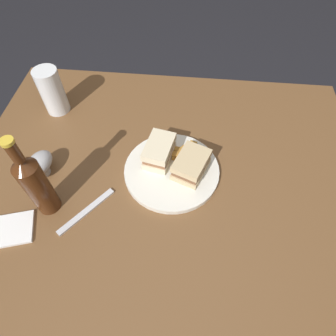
{
  "coord_description": "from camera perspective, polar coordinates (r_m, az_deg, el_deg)",
  "views": [
    {
      "loc": [
        0.06,
        -0.47,
        1.42
      ],
      "look_at": [
        0.01,
        0.01,
        0.75
      ],
      "focal_mm": 30.9,
      "sensor_mm": 36.0,
      "label": 1
    }
  ],
  "objects": [
    {
      "name": "ground_plane",
      "position": [
        1.49,
        -0.43,
        -17.33
      ],
      "size": [
        6.0,
        6.0,
        0.0
      ],
      "primitive_type": "plane",
      "color": "black"
    },
    {
      "name": "dining_table",
      "position": [
        1.16,
        -0.54,
        -11.64
      ],
      "size": [
        1.17,
        0.94,
        0.72
      ],
      "primitive_type": "cube",
      "color": "brown",
      "rests_on": "ground"
    },
    {
      "name": "plate",
      "position": [
        0.84,
        0.73,
        -0.54
      ],
      "size": [
        0.28,
        0.28,
        0.02
      ],
      "primitive_type": "cylinder",
      "color": "silver",
      "rests_on": "dining_table"
    },
    {
      "name": "sandwich_half_left",
      "position": [
        0.81,
        4.6,
        0.65
      ],
      "size": [
        0.11,
        0.13,
        0.06
      ],
      "color": "#CCB284",
      "rests_on": "plate"
    },
    {
      "name": "sandwich_half_right",
      "position": [
        0.84,
        -1.75,
        3.32
      ],
      "size": [
        0.09,
        0.12,
        0.06
      ],
      "color": "beige",
      "rests_on": "plate"
    },
    {
      "name": "potato_wedge_front",
      "position": [
        0.87,
        2.57,
        3.19
      ],
      "size": [
        0.04,
        0.05,
        0.02
      ],
      "primitive_type": "cube",
      "rotation": [
        0.0,
        0.0,
        0.93
      ],
      "color": "#B77F33",
      "rests_on": "plate"
    },
    {
      "name": "potato_wedge_middle",
      "position": [
        0.86,
        3.04,
        2.41
      ],
      "size": [
        0.02,
        0.04,
        0.01
      ],
      "primitive_type": "cube",
      "rotation": [
        0.0,
        0.0,
        4.71
      ],
      "color": "#AD702D",
      "rests_on": "plate"
    },
    {
      "name": "potato_wedge_back",
      "position": [
        0.87,
        1.43,
        3.63
      ],
      "size": [
        0.05,
        0.02,
        0.01
      ],
      "primitive_type": "cube",
      "rotation": [
        0.0,
        0.0,
        6.19
      ],
      "color": "#B77F33",
      "rests_on": "plate"
    },
    {
      "name": "potato_wedge_left_edge",
      "position": [
        0.86,
        2.79,
        2.31
      ],
      "size": [
        0.05,
        0.03,
        0.02
      ],
      "primitive_type": "cube",
      "rotation": [
        0.0,
        0.0,
        3.43
      ],
      "color": "#B77F33",
      "rests_on": "plate"
    },
    {
      "name": "potato_wedge_right_edge",
      "position": [
        0.88,
        4.61,
        3.88
      ],
      "size": [
        0.03,
        0.05,
        0.02
      ],
      "primitive_type": "cube",
      "rotation": [
        0.0,
        0.0,
        4.45
      ],
      "color": "#B77F33",
      "rests_on": "plate"
    },
    {
      "name": "potato_wedge_stray",
      "position": [
        0.85,
        2.07,
        2.37
      ],
      "size": [
        0.04,
        0.02,
        0.02
      ],
      "primitive_type": "cube",
      "rotation": [
        0.0,
        0.0,
        6.28
      ],
      "color": "#B77F33",
      "rests_on": "plate"
    },
    {
      "name": "pint_glass",
      "position": [
        1.05,
        -21.76,
        13.5
      ],
      "size": [
        0.08,
        0.08,
        0.16
      ],
      "color": "white",
      "rests_on": "dining_table"
    },
    {
      "name": "gravy_boat",
      "position": [
        0.9,
        -24.24,
        0.5
      ],
      "size": [
        0.08,
        0.12,
        0.06
      ],
      "color": "#B7B7BC",
      "rests_on": "dining_table"
    },
    {
      "name": "cider_bottle",
      "position": [
        0.77,
        -24.65,
        -2.85
      ],
      "size": [
        0.06,
        0.06,
        0.27
      ],
      "color": "#47230F",
      "rests_on": "dining_table"
    },
    {
      "name": "napkin",
      "position": [
        0.86,
        -28.57,
        -10.63
      ],
      "size": [
        0.13,
        0.12,
        0.01
      ],
      "primitive_type": "cube",
      "rotation": [
        0.0,
        0.0,
        0.3
      ],
      "color": "white",
      "rests_on": "dining_table"
    },
    {
      "name": "fork",
      "position": [
        0.81,
        -15.81,
        -8.21
      ],
      "size": [
        0.12,
        0.15,
        0.01
      ],
      "primitive_type": "cube",
      "rotation": [
        0.0,
        0.0,
        0.91
      ],
      "color": "silver",
      "rests_on": "dining_table"
    }
  ]
}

